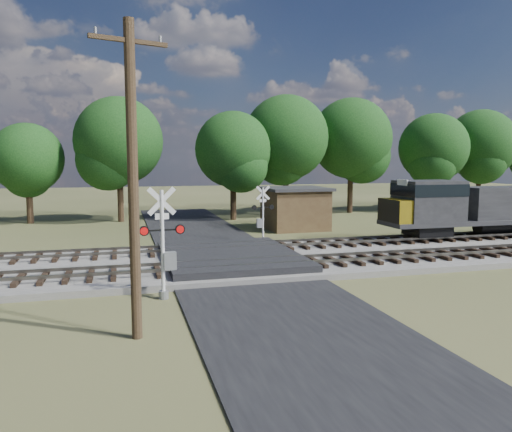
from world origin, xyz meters
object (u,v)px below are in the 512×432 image
object	(u,v)px
crossing_signal_near	(165,253)
crossing_signal_far	(262,219)
equipment_shed	(295,208)
utility_pole	(133,174)

from	to	relation	value
crossing_signal_near	crossing_signal_far	size ratio (longest dim) A/B	1.18
crossing_signal_near	equipment_shed	world-z (taller)	crossing_signal_near
crossing_signal_far	equipment_shed	size ratio (longest dim) A/B	0.77
crossing_signal_far	utility_pole	size ratio (longest dim) A/B	0.40
utility_pole	crossing_signal_near	bearing A→B (deg)	56.26
equipment_shed	crossing_signal_near	bearing A→B (deg)	-124.33
crossing_signal_far	equipment_shed	bearing A→B (deg)	-129.63
crossing_signal_far	utility_pole	world-z (taller)	utility_pole
crossing_signal_near	equipment_shed	bearing A→B (deg)	50.88
crossing_signal_near	crossing_signal_far	world-z (taller)	crossing_signal_near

